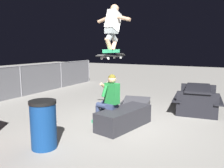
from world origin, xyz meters
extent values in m
plane|color=gray|center=(0.00, 0.00, 0.00)|extent=(40.00, 40.00, 0.00)
cube|color=#28282D|center=(-0.08, -0.05, 0.23)|extent=(1.65, 0.92, 0.46)
cube|color=#2D3856|center=(-0.18, 0.23, 0.52)|extent=(0.32, 0.20, 0.12)
cube|color=#1E7233|center=(-0.18, 0.23, 0.83)|extent=(0.27, 0.37, 0.50)
sphere|color=tan|center=(-0.18, 0.23, 1.18)|extent=(0.20, 0.20, 0.20)
sphere|color=brown|center=(-0.18, 0.23, 1.20)|extent=(0.19, 0.19, 0.19)
cylinder|color=#1E7233|center=(-0.36, 0.33, 0.91)|extent=(0.20, 0.12, 0.29)
cylinder|color=tan|center=(-0.26, 0.41, 1.01)|extent=(0.25, 0.12, 0.19)
cylinder|color=#1E7233|center=(0.03, 0.24, 0.91)|extent=(0.20, 0.12, 0.29)
cylinder|color=tan|center=(-0.03, 0.36, 1.01)|extent=(0.25, 0.12, 0.19)
cylinder|color=#2D3856|center=(-0.22, 0.44, 0.50)|extent=(0.22, 0.42, 0.14)
cylinder|color=#2D3856|center=(-0.18, 0.64, 0.25)|extent=(0.11, 0.11, 0.42)
cube|color=#2D9E66|center=(-0.17, 0.69, 0.04)|extent=(0.15, 0.28, 0.08)
cylinder|color=#2D3856|center=(-0.05, 0.40, 0.50)|extent=(0.22, 0.42, 0.14)
cylinder|color=#2D3856|center=(-0.01, 0.60, 0.25)|extent=(0.11, 0.11, 0.42)
cube|color=#2D9E66|center=(0.00, 0.65, 0.04)|extent=(0.15, 0.28, 0.08)
cube|color=black|center=(-0.19, 0.24, 1.74)|extent=(0.81, 0.24, 0.09)
cube|color=black|center=(0.26, 0.21, 1.76)|extent=(0.13, 0.21, 0.06)
cube|color=black|center=(-0.64, 0.26, 1.76)|extent=(0.13, 0.21, 0.05)
cube|color=#99999E|center=(0.09, 0.22, 1.71)|extent=(0.07, 0.16, 0.03)
cylinder|color=white|center=(0.10, 0.31, 1.69)|extent=(0.06, 0.03, 0.05)
cylinder|color=white|center=(0.09, 0.13, 1.69)|extent=(0.06, 0.03, 0.05)
cube|color=#99999E|center=(-0.47, 0.25, 1.71)|extent=(0.07, 0.16, 0.03)
cylinder|color=white|center=(-0.46, 0.34, 1.69)|extent=(0.06, 0.03, 0.05)
cylinder|color=white|center=(-0.47, 0.16, 1.69)|extent=(0.06, 0.03, 0.05)
cube|color=#2D9E66|center=(-0.01, 0.23, 1.85)|extent=(0.27, 0.11, 0.08)
cube|color=#2D9E66|center=(-0.37, 0.25, 1.85)|extent=(0.27, 0.11, 0.08)
cylinder|color=tan|center=(-0.06, 0.23, 2.01)|extent=(0.24, 0.11, 0.31)
cylinder|color=slate|center=(-0.13, 0.23, 2.21)|extent=(0.34, 0.15, 0.33)
cylinder|color=tan|center=(-0.31, 0.24, 2.01)|extent=(0.24, 0.11, 0.31)
cylinder|color=slate|center=(-0.24, 0.24, 2.21)|extent=(0.34, 0.15, 0.33)
cube|color=slate|center=(-0.19, 0.24, 2.31)|extent=(0.31, 0.22, 0.12)
cube|color=white|center=(-0.11, 0.23, 2.55)|extent=(0.46, 0.24, 0.52)
sphere|color=tan|center=(-0.05, 0.23, 2.83)|extent=(0.20, 0.20, 0.20)
cylinder|color=tan|center=(-0.08, 0.45, 2.61)|extent=(0.10, 0.45, 0.19)
cylinder|color=tan|center=(-0.10, 0.01, 2.61)|extent=(0.10, 0.45, 0.19)
cube|color=#38383D|center=(1.98, 0.50, 0.03)|extent=(1.21, 1.08, 0.06)
cube|color=#38383D|center=(1.98, 0.50, 0.08)|extent=(1.17, 1.08, 0.30)
cube|color=#38383D|center=(1.98, 0.94, 0.07)|extent=(0.94, 0.23, 0.14)
cube|color=#38383D|center=(1.98, 0.07, 0.07)|extent=(0.94, 0.23, 0.14)
cube|color=black|center=(2.30, -1.42, 0.72)|extent=(1.77, 0.90, 0.06)
cube|color=black|center=(2.23, -0.87, 0.42)|extent=(1.72, 0.44, 0.04)
cube|color=black|center=(2.36, -1.97, 0.42)|extent=(1.72, 0.44, 0.04)
cube|color=black|center=(3.06, -1.33, 0.36)|extent=(0.19, 1.10, 0.72)
cube|color=black|center=(1.53, -1.51, 0.36)|extent=(0.19, 1.10, 0.72)
cylinder|color=navy|center=(-1.88, 0.81, 0.44)|extent=(0.49, 0.49, 0.88)
cylinder|color=black|center=(-1.88, 0.81, 0.91)|extent=(0.51, 0.51, 0.06)
cylinder|color=slate|center=(1.20, 5.06, 0.61)|extent=(0.05, 0.05, 1.22)
cylinder|color=slate|center=(3.60, 5.06, 0.61)|extent=(0.05, 0.05, 1.22)
cylinder|color=slate|center=(6.00, 5.06, 0.61)|extent=(0.05, 0.05, 1.22)
camera|label=1|loc=(-4.97, -2.34, 1.93)|focal=36.66mm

